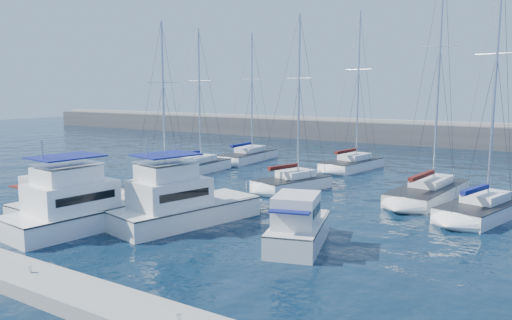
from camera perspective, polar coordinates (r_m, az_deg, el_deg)
The scene contains 16 objects.
ground at distance 29.90m, azimuth -6.20°, elevation -7.44°, with size 220.00×220.00×0.00m, color black.
breakwater at distance 76.82m, azimuth 19.06°, elevation 2.46°, with size 160.00×6.00×4.45m.
dock at distance 22.80m, azimuth -24.35°, elevation -12.34°, with size 40.00×2.20×0.60m, color gray.
dock_cleat_centre at distance 22.66m, azimuth -24.41°, elevation -11.33°, with size 0.16×0.16×0.25m, color silver.
dock_cleat_near_stbd at distance 16.89m, azimuth -8.80°, elevation -17.43°, with size 0.16×0.16×0.25m, color silver.
motor_yacht_port_outer at distance 33.48m, azimuth -21.43°, elevation -4.61°, with size 3.24×6.50×3.20m.
motor_yacht_port_inner at distance 30.72m, azimuth -19.10°, elevation -5.24°, with size 4.78×10.06×4.69m.
motor_yacht_stbd_inner at distance 30.15m, azimuth -8.72°, elevation -5.13°, with size 5.57×9.66×4.69m.
motor_yacht_stbd_outer at distance 25.79m, azimuth 4.82°, elevation -7.77°, with size 4.06×6.29×3.20m.
sailboat_mid_a at distance 48.76m, azimuth -6.90°, elevation -0.78°, with size 3.43×8.26×14.04m.
sailboat_mid_b at distance 40.11m, azimuth -10.77°, elevation -2.79°, with size 5.31×8.40×13.57m.
sailboat_mid_c at distance 40.09m, azimuth 4.18°, elevation -2.63°, with size 4.64×7.04×14.12m.
sailboat_mid_d at distance 38.75m, azimuth 19.13°, elevation -3.43°, with size 4.01×9.82×17.80m.
sailboat_mid_e at distance 34.45m, azimuth 24.44°, elevation -5.10°, with size 4.78×7.89×16.28m.
sailboat_back_a at distance 56.27m, azimuth -0.90°, elevation 0.46°, with size 3.59×9.15×14.54m.
sailboat_back_b at distance 51.03m, azimuth 10.94°, elevation -0.45°, with size 4.25×8.17×15.94m.
Camera 1 is at (18.25, -22.30, 7.97)m, focal length 35.00 mm.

